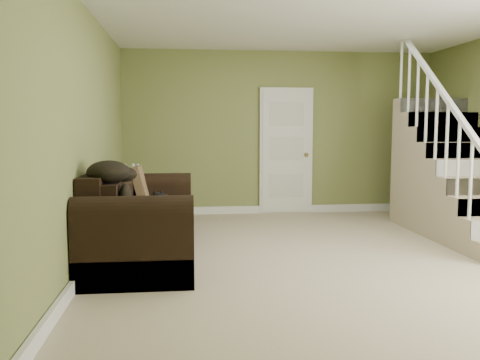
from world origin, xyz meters
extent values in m
cube|color=tan|center=(0.00, 0.00, 0.00)|extent=(5.00, 5.50, 0.01)
cube|color=white|center=(0.00, 0.00, 2.60)|extent=(5.00, 5.50, 0.01)
cube|color=olive|center=(0.00, 2.75, 1.30)|extent=(5.00, 0.04, 2.60)
cube|color=olive|center=(0.00, -2.75, 1.30)|extent=(5.00, 0.04, 2.60)
cube|color=olive|center=(-2.50, 0.00, 1.30)|extent=(0.04, 5.50, 2.60)
cube|color=white|center=(0.00, 2.72, 0.06)|extent=(5.00, 0.04, 0.12)
cube|color=white|center=(-2.47, 0.00, 0.06)|extent=(0.04, 5.50, 0.12)
cube|color=white|center=(0.10, 2.71, 1.01)|extent=(0.86, 0.05, 2.02)
cube|color=white|center=(0.10, 2.69, 1.00)|extent=(0.78, 0.04, 1.96)
sphere|color=olive|center=(0.42, 2.65, 0.95)|extent=(0.07, 0.07, 0.07)
cylinder|color=white|center=(1.55, -0.19, 0.85)|extent=(0.04, 0.04, 0.90)
cylinder|color=white|center=(1.55, 0.08, 1.05)|extent=(0.04, 0.04, 0.90)
cube|color=tan|center=(2.00, 0.35, 0.40)|extent=(1.00, 0.27, 0.80)
cylinder|color=white|center=(1.55, 0.35, 1.25)|extent=(0.04, 0.04, 0.90)
cube|color=tan|center=(2.00, 0.62, 0.50)|extent=(1.00, 0.27, 1.00)
cylinder|color=white|center=(1.55, 0.62, 1.45)|extent=(0.04, 0.04, 0.90)
cube|color=tan|center=(2.00, 0.89, 0.60)|extent=(1.00, 0.27, 1.20)
cylinder|color=white|center=(1.55, 0.89, 1.65)|extent=(0.04, 0.04, 0.90)
cube|color=tan|center=(2.00, 1.16, 0.70)|extent=(1.00, 0.27, 1.40)
cylinder|color=white|center=(1.55, 1.16, 1.85)|extent=(0.04, 0.04, 0.90)
cube|color=tan|center=(2.00, 1.43, 0.80)|extent=(1.00, 0.27, 1.60)
cylinder|color=white|center=(1.55, 1.43, 2.05)|extent=(0.04, 0.04, 0.90)
cube|color=tan|center=(2.00, 1.70, 0.90)|extent=(1.00, 0.27, 1.80)
cylinder|color=white|center=(1.55, 1.70, 2.25)|extent=(0.04, 0.04, 0.90)
cube|color=white|center=(1.55, 0.62, 1.90)|extent=(0.06, 2.46, 1.84)
cube|color=black|center=(-1.97, 0.09, 0.14)|extent=(1.03, 2.39, 0.27)
cube|color=black|center=(-1.86, 0.09, 0.39)|extent=(0.78, 1.81, 0.24)
cube|color=black|center=(-1.97, -0.97, 0.34)|extent=(1.03, 0.27, 0.67)
cube|color=black|center=(-1.97, 1.15, 0.34)|extent=(1.03, 0.27, 0.67)
cylinder|color=black|center=(-1.97, -0.97, 0.67)|extent=(1.03, 0.27, 0.27)
cylinder|color=black|center=(-1.97, 1.15, 0.67)|extent=(1.03, 0.27, 0.27)
cube|color=black|center=(-2.38, 0.09, 0.60)|extent=(0.22, 1.85, 0.69)
cube|color=black|center=(-2.21, 0.09, 0.69)|extent=(0.15, 1.78, 0.38)
cube|color=black|center=(-2.24, 1.72, 0.33)|extent=(0.56, 0.56, 0.66)
cylinder|color=silver|center=(-2.33, 1.65, 0.76)|extent=(0.06, 0.06, 0.20)
cylinder|color=#2E5AB4|center=(-2.33, 1.65, 0.76)|extent=(0.07, 0.07, 0.05)
cylinder|color=white|center=(-2.33, 1.65, 0.88)|extent=(0.03, 0.03, 0.03)
cylinder|color=silver|center=(-2.17, 1.69, 0.76)|extent=(0.06, 0.06, 0.20)
cylinder|color=#2E5AB4|center=(-2.17, 1.69, 0.76)|extent=(0.07, 0.07, 0.05)
cylinder|color=white|center=(-2.17, 1.69, 0.88)|extent=(0.03, 0.03, 0.03)
cylinder|color=silver|center=(-2.24, 1.83, 0.76)|extent=(0.06, 0.06, 0.20)
cylinder|color=#2E5AB4|center=(-2.24, 1.83, 0.76)|extent=(0.07, 0.07, 0.05)
cylinder|color=white|center=(-2.24, 1.83, 0.88)|extent=(0.03, 0.03, 0.03)
cylinder|color=silver|center=(-2.36, 1.80, 0.76)|extent=(0.06, 0.06, 0.20)
cylinder|color=#2E5AB4|center=(-2.36, 1.80, 0.76)|extent=(0.07, 0.07, 0.05)
cylinder|color=white|center=(-2.36, 1.80, 0.88)|extent=(0.03, 0.03, 0.03)
ellipsoid|color=black|center=(-1.78, 0.02, 0.61)|extent=(0.25, 0.38, 0.19)
ellipsoid|color=white|center=(-1.78, -0.07, 0.57)|extent=(0.13, 0.16, 0.10)
sphere|color=black|center=(-1.78, -0.17, 0.67)|extent=(0.15, 0.15, 0.13)
ellipsoid|color=white|center=(-1.78, -0.22, 0.65)|extent=(0.07, 0.06, 0.06)
cone|color=black|center=(-1.81, -0.15, 0.74)|extent=(0.05, 0.06, 0.06)
cone|color=black|center=(-1.74, -0.15, 0.74)|extent=(0.05, 0.06, 0.06)
cylinder|color=black|center=(-1.68, 0.15, 0.53)|extent=(0.06, 0.27, 0.04)
ellipsoid|color=yellow|center=(-1.81, -0.13, 0.54)|extent=(0.15, 0.21, 0.06)
cube|color=#462A1C|center=(-2.07, 0.85, 0.72)|extent=(0.20, 0.41, 0.42)
ellipsoid|color=black|center=(-2.24, -0.51, 0.98)|extent=(0.47, 0.57, 0.21)
camera|label=1|loc=(-1.52, -5.35, 1.40)|focal=38.00mm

